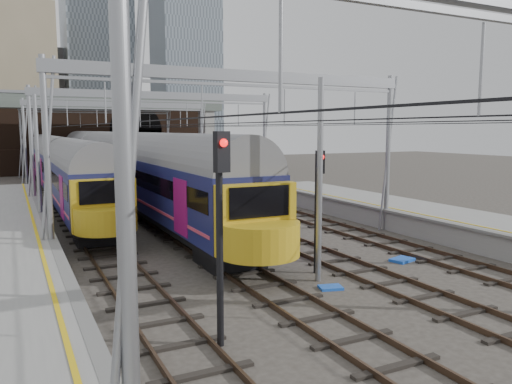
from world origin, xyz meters
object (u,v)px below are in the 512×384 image
train_main (96,157)px  signal_near_left (220,215)px  signal_near_centre (318,196)px  train_second (49,158)px

train_main → signal_near_left: (-3.06, -38.74, 0.65)m
train_main → signal_near_centre: train_main is taller
signal_near_left → signal_near_centre: signal_near_left is taller
train_main → signal_near_left: signal_near_left is taller
train_main → signal_near_centre: (2.47, -34.51, 0.27)m
train_second → signal_near_left: 42.14m
train_second → signal_near_centre: (6.47, -37.89, 0.43)m
signal_near_left → signal_near_centre: size_ratio=1.16×
train_second → train_main: bearing=-40.2°
train_main → train_second: size_ratio=1.09×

